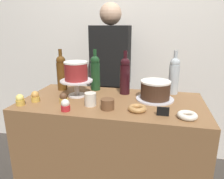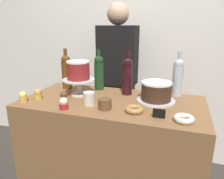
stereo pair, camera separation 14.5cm
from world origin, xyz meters
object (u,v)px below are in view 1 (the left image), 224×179
object	(u,v)px
cookie_stack	(107,104)
wine_bottle_green	(95,72)
white_layer_cake	(76,71)
cupcake_vanilla	(65,105)
cupcake_lemon	(20,100)
price_sign_chalkboard	(163,111)
cake_stand_pedestal	(77,85)
wine_bottle_amber	(62,72)
cupcake_caramel	(35,97)
donut_maple	(137,108)
donut_sugar	(187,115)
chocolate_round_cake	(155,90)
cupcake_chocolate	(64,98)
wine_bottle_clear	(174,75)
coffee_cup_ceramic	(90,99)
barista_figure	(111,84)
wine_bottle_dark_red	(125,75)

from	to	relation	value
cookie_stack	wine_bottle_green	bearing A→B (deg)	116.22
white_layer_cake	wine_bottle_green	xyz separation A→B (m)	(0.09, 0.19, -0.04)
wine_bottle_green	cupcake_vanilla	size ratio (longest dim) A/B	4.38
cupcake_lemon	price_sign_chalkboard	size ratio (longest dim) A/B	1.06
cake_stand_pedestal	white_layer_cake	world-z (taller)	white_layer_cake
wine_bottle_amber	cupcake_lemon	size ratio (longest dim) A/B	4.38
cupcake_caramel	donut_maple	xyz separation A→B (m)	(0.70, -0.02, -0.02)
cake_stand_pedestal	donut_sugar	bearing A→B (deg)	-17.74
wine_bottle_green	cookie_stack	size ratio (longest dim) A/B	3.87
chocolate_round_cake	cupcake_lemon	distance (m)	0.90
white_layer_cake	wine_bottle_amber	distance (m)	0.23
donut_sugar	cupcake_lemon	bearing A→B (deg)	-179.07
cake_stand_pedestal	cupcake_vanilla	xyz separation A→B (m)	(0.04, -0.28, -0.05)
cupcake_caramel	wine_bottle_amber	bearing A→B (deg)	79.55
white_layer_cake	chocolate_round_cake	bearing A→B (deg)	4.06
cake_stand_pedestal	cookie_stack	distance (m)	0.35
cupcake_chocolate	white_layer_cake	bearing A→B (deg)	78.84
price_sign_chalkboard	cupcake_chocolate	bearing A→B (deg)	173.68
donut_maple	donut_sugar	xyz separation A→B (m)	(0.28, -0.05, 0.00)
wine_bottle_clear	cupcake_vanilla	xyz separation A→B (m)	(-0.66, -0.50, -0.11)
cupcake_lemon	cupcake_caramel	size ratio (longest dim) A/B	1.00
chocolate_round_cake	donut_sugar	size ratio (longest dim) A/B	1.83
cupcake_lemon	cupcake_chocolate	distance (m)	0.28
chocolate_round_cake	coffee_cup_ceramic	distance (m)	0.46
cupcake_lemon	barista_figure	world-z (taller)	barista_figure
wine_bottle_amber	cookie_stack	xyz separation A→B (m)	(0.46, -0.34, -0.11)
chocolate_round_cake	donut_maple	xyz separation A→B (m)	(-0.10, -0.23, -0.06)
donut_sugar	cookie_stack	xyz separation A→B (m)	(-0.47, 0.04, 0.02)
cupcake_vanilla	white_layer_cake	bearing A→B (deg)	97.28
cupcake_lemon	donut_maple	size ratio (longest dim) A/B	0.66
cupcake_chocolate	coffee_cup_ceramic	bearing A→B (deg)	-0.61
cupcake_caramel	barista_figure	bearing A→B (deg)	64.55
cake_stand_pedestal	wine_bottle_amber	distance (m)	0.23
wine_bottle_dark_red	coffee_cup_ceramic	bearing A→B (deg)	-120.75
wine_bottle_amber	cookie_stack	bearing A→B (deg)	-36.48
wine_bottle_amber	barista_figure	distance (m)	0.58
barista_figure	donut_maple	bearing A→B (deg)	-66.33
chocolate_round_cake	donut_sugar	xyz separation A→B (m)	(0.19, -0.28, -0.06)
chocolate_round_cake	wine_bottle_dark_red	size ratio (longest dim) A/B	0.63
cookie_stack	white_layer_cake	bearing A→B (deg)	143.91
chocolate_round_cake	price_sign_chalkboard	distance (m)	0.28
wine_bottle_clear	coffee_cup_ceramic	size ratio (longest dim) A/B	3.83
wine_bottle_clear	coffee_cup_ceramic	bearing A→B (deg)	-144.63
cake_stand_pedestal	price_sign_chalkboard	world-z (taller)	cake_stand_pedestal
white_layer_cake	wine_bottle_green	bearing A→B (deg)	65.17
cake_stand_pedestal	donut_sugar	size ratio (longest dim) A/B	2.10
wine_bottle_amber	cookie_stack	world-z (taller)	wine_bottle_amber
wine_bottle_amber	wine_bottle_clear	bearing A→B (deg)	5.37
wine_bottle_dark_red	cupcake_caramel	bearing A→B (deg)	-151.66
wine_bottle_amber	price_sign_chalkboard	world-z (taller)	wine_bottle_amber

